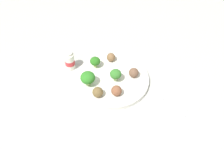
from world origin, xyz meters
name	(u,v)px	position (x,y,z in m)	size (l,w,h in m)	color
ground_plane	(112,81)	(0.00, 0.00, 0.00)	(4.00, 4.00, 0.00)	#B2B2AD
plate	(112,80)	(0.00, 0.00, 0.01)	(0.28, 0.28, 0.02)	white
broccoli_floret_front_left	(88,78)	(0.05, 0.08, 0.05)	(0.05, 0.05, 0.06)	#99BB66
broccoli_floret_back_right	(116,74)	(-0.02, 0.00, 0.05)	(0.04, 0.04, 0.05)	#A9BB7E
broccoli_floret_far_rim	(95,61)	(0.09, -0.02, 0.04)	(0.04, 0.04, 0.05)	#AAC36B
meatball_center	(134,73)	(-0.06, -0.06, 0.03)	(0.04, 0.04, 0.04)	brown
meatball_near_rim	(116,91)	(-0.06, 0.06, 0.04)	(0.04, 0.04, 0.04)	brown
meatball_front_left	(98,92)	(-0.01, 0.10, 0.04)	(0.04, 0.04, 0.04)	brown
meatball_far_rim	(111,57)	(0.06, -0.08, 0.03)	(0.03, 0.03, 0.03)	brown
napkin	(171,106)	(-0.24, -0.02, 0.00)	(0.17, 0.12, 0.01)	white
fork	(167,108)	(-0.23, 0.00, 0.01)	(0.12, 0.02, 0.01)	silver
knife	(172,101)	(-0.23, -0.03, 0.01)	(0.15, 0.02, 0.01)	silver
yogurt_bottle	(70,61)	(0.18, 0.03, 0.04)	(0.04, 0.04, 0.08)	white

